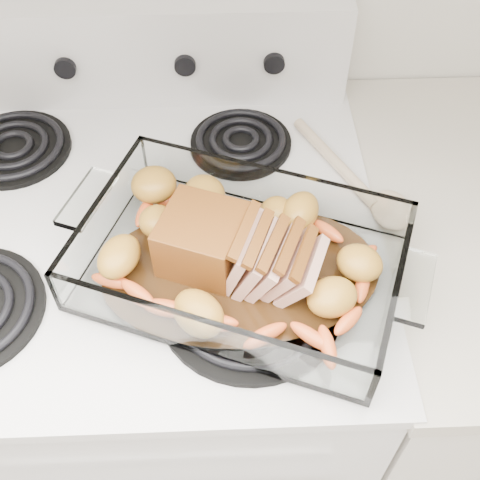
{
  "coord_description": "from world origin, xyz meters",
  "views": [
    {
      "loc": [
        0.16,
        1.05,
        1.62
      ],
      "look_at": [
        0.18,
        1.56,
        0.99
      ],
      "focal_mm": 45.0,
      "sensor_mm": 36.0,
      "label": 1
    }
  ],
  "objects_px": {
    "electric_range": "(153,361)",
    "counter_right": "(465,354)",
    "baking_dish": "(241,264)",
    "pork_roast": "(225,252)"
  },
  "relations": [
    {
      "from": "electric_range",
      "to": "counter_right",
      "type": "relative_size",
      "value": 1.2
    },
    {
      "from": "counter_right",
      "to": "baking_dish",
      "type": "distance_m",
      "value": 0.71
    },
    {
      "from": "electric_range",
      "to": "pork_roast",
      "type": "relative_size",
      "value": 5.18
    },
    {
      "from": "counter_right",
      "to": "pork_roast",
      "type": "bearing_deg",
      "value": -167.13
    },
    {
      "from": "counter_right",
      "to": "baking_dish",
      "type": "relative_size",
      "value": 2.24
    },
    {
      "from": "electric_range",
      "to": "pork_roast",
      "type": "height_order",
      "value": "electric_range"
    },
    {
      "from": "counter_right",
      "to": "baking_dish",
      "type": "xyz_separation_m",
      "value": [
        -0.49,
        -0.12,
        0.5
      ]
    },
    {
      "from": "counter_right",
      "to": "pork_roast",
      "type": "height_order",
      "value": "pork_roast"
    },
    {
      "from": "counter_right",
      "to": "baking_dish",
      "type": "height_order",
      "value": "baking_dish"
    },
    {
      "from": "electric_range",
      "to": "baking_dish",
      "type": "relative_size",
      "value": 2.68
    }
  ]
}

